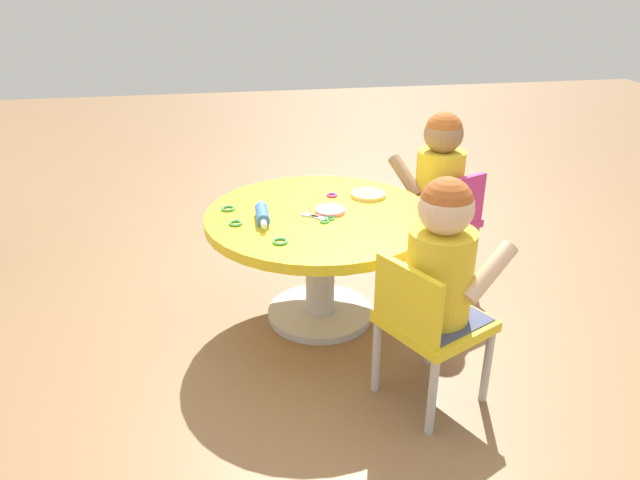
# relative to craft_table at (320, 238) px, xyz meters

# --- Properties ---
(ground_plane) EXTENTS (10.00, 10.00, 0.00)m
(ground_plane) POSITION_rel_craft_table_xyz_m (0.00, 0.00, -0.36)
(ground_plane) COLOR olive
(craft_table) EXTENTS (0.90, 0.90, 0.47)m
(craft_table) POSITION_rel_craft_table_xyz_m (0.00, 0.00, 0.00)
(craft_table) COLOR silver
(craft_table) RESTS_ON ground
(child_chair_left) EXTENTS (0.40, 0.40, 0.54)m
(child_chair_left) POSITION_rel_craft_table_xyz_m (-0.58, -0.25, -0.06)
(child_chair_left) COLOR #B7B7BC
(child_chair_left) RESTS_ON ground
(seated_child_left) EXTENTS (0.39, 0.43, 0.51)m
(seated_child_left) POSITION_rel_craft_table_xyz_m (-0.56, -0.28, 0.17)
(seated_child_left) COLOR #3F4772
(seated_child_left) RESTS_ON ground
(child_chair_right) EXTENTS (0.39, 0.39, 0.54)m
(child_chair_right) POSITION_rel_craft_table_xyz_m (0.21, -0.59, -0.06)
(child_chair_right) COLOR #B7B7BC
(child_chair_right) RESTS_ON ground
(seated_child_right) EXTENTS (0.42, 0.38, 0.51)m
(seated_child_right) POSITION_rel_craft_table_xyz_m (0.25, -0.58, 0.17)
(seated_child_right) COLOR #3F4772
(seated_child_right) RESTS_ON ground
(rolling_pin) EXTENTS (0.23, 0.05, 0.05)m
(rolling_pin) POSITION_rel_craft_table_xyz_m (-0.04, 0.23, 0.13)
(rolling_pin) COLOR #3F72CC
(rolling_pin) RESTS_ON craft_table
(craft_scissors) EXTENTS (0.13, 0.13, 0.01)m
(craft_scissors) POSITION_rel_craft_table_xyz_m (-0.06, 0.01, 0.11)
(craft_scissors) COLOR silver
(craft_scissors) RESTS_ON craft_table
(playdough_blob_0) EXTENTS (0.15, 0.15, 0.02)m
(playdough_blob_0) POSITION_rel_craft_table_xyz_m (0.14, -0.23, 0.12)
(playdough_blob_0) COLOR #F2CC72
(playdough_blob_0) RESTS_ON craft_table
(playdough_blob_1) EXTENTS (0.12, 0.12, 0.01)m
(playdough_blob_1) POSITION_rel_craft_table_xyz_m (-0.00, -0.04, 0.12)
(playdough_blob_1) COLOR pink
(playdough_blob_1) RESTS_ON craft_table
(cookie_cutter_0) EXTENTS (0.06, 0.06, 0.01)m
(cookie_cutter_0) POSITION_rel_craft_table_xyz_m (0.10, 0.35, 0.11)
(cookie_cutter_0) COLOR #4CB259
(cookie_cutter_0) RESTS_ON craft_table
(cookie_cutter_1) EXTENTS (0.05, 0.05, 0.01)m
(cookie_cutter_1) POSITION_rel_craft_table_xyz_m (-0.06, 0.33, 0.11)
(cookie_cutter_1) COLOR #4CB259
(cookie_cutter_1) RESTS_ON craft_table
(cookie_cutter_2) EXTENTS (0.05, 0.05, 0.01)m
(cookie_cutter_2) POSITION_rel_craft_table_xyz_m (0.17, -0.08, 0.11)
(cookie_cutter_2) COLOR #D83FA5
(cookie_cutter_2) RESTS_ON craft_table
(cookie_cutter_3) EXTENTS (0.06, 0.06, 0.01)m
(cookie_cutter_3) POSITION_rel_craft_table_xyz_m (-0.25, 0.19, 0.11)
(cookie_cutter_3) COLOR #4CB259
(cookie_cutter_3) RESTS_ON craft_table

